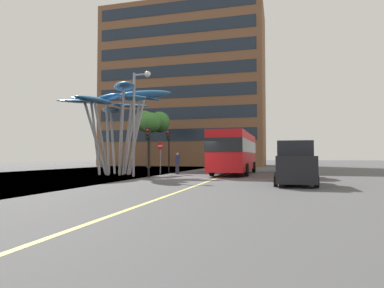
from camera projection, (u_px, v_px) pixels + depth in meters
name	position (u px, v px, depth m)	size (l,w,h in m)	color
ground	(182.00, 179.00, 21.42)	(120.00, 240.00, 0.10)	#4C4C4F
red_bus	(234.00, 150.00, 26.98)	(2.98, 10.45, 3.56)	red
leaf_sculpture	(117.00, 104.00, 26.43)	(8.63, 8.73, 7.04)	#9EA0A5
traffic_light_kerb_near	(148.00, 142.00, 22.46)	(0.28, 0.42, 3.41)	black
traffic_light_kerb_far	(169.00, 142.00, 28.31)	(0.28, 0.42, 3.69)	black
car_parked_near	(294.00, 164.00, 16.82)	(2.03, 4.56, 2.22)	black
car_parked_mid	(298.00, 164.00, 22.19)	(1.95, 4.38, 1.94)	maroon
car_parked_far	(293.00, 161.00, 29.39)	(1.98, 4.52, 2.24)	#2D5138
street_lamp	(138.00, 110.00, 23.72)	(1.36, 0.44, 7.63)	gray
tree_pavement_near	(151.00, 122.00, 41.99)	(4.70, 4.98, 7.47)	brown
tree_pavement_far	(192.00, 132.00, 52.28)	(5.23, 4.60, 7.99)	brown
pedestrian	(177.00, 163.00, 26.92)	(0.34, 0.34, 1.77)	#2D3342
no_entry_sign	(160.00, 153.00, 26.80)	(0.60, 0.12, 2.62)	gray
backdrop_building	(185.00, 89.00, 55.46)	(26.11, 12.65, 25.96)	brown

